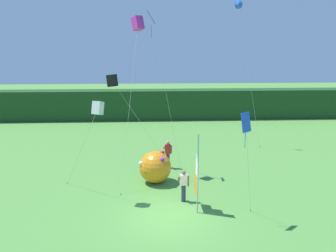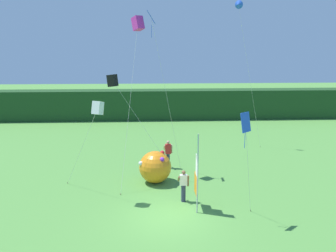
% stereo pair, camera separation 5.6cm
% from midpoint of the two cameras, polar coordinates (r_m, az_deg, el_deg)
% --- Properties ---
extents(ground_plane, '(120.00, 120.00, 0.00)m').
position_cam_midpoint_polar(ground_plane, '(16.41, 0.13, -14.60)').
color(ground_plane, '#518E3D').
extents(distant_treeline, '(80.00, 2.40, 3.08)m').
position_cam_midpoint_polar(distant_treeline, '(37.71, -1.76, 3.50)').
color(distant_treeline, '#1E421E').
rests_on(distant_treeline, ground).
extents(banner_flag, '(0.06, 1.03, 3.76)m').
position_cam_midpoint_polar(banner_flag, '(16.51, 4.75, -7.65)').
color(banner_flag, '#B7B7BC').
rests_on(banner_flag, ground).
extents(person_near_banner, '(0.55, 0.48, 1.79)m').
position_cam_midpoint_polar(person_near_banner, '(22.34, 0.08, -4.44)').
color(person_near_banner, '#2D334C').
rests_on(person_near_banner, ground).
extents(person_mid_field, '(0.55, 0.48, 1.62)m').
position_cam_midpoint_polar(person_mid_field, '(17.68, 2.60, -9.47)').
color(person_mid_field, '#2D334C').
rests_on(person_mid_field, ground).
extents(inflatable_balloon, '(1.83, 1.81, 1.83)m').
position_cam_midpoint_polar(inflatable_balloon, '(20.03, -1.99, -6.62)').
color(inflatable_balloon, orange).
rests_on(inflatable_balloon, ground).
extents(folding_chair, '(0.51, 0.51, 0.89)m').
position_cam_midpoint_polar(folding_chair, '(21.95, -2.43, -5.99)').
color(folding_chair, '#BCBCC1').
rests_on(folding_chair, ground).
extents(kite_blue_diamond_0, '(0.98, 1.18, 4.87)m').
position_cam_midpoint_polar(kite_blue_diamond_0, '(15.09, 12.53, -0.08)').
color(kite_blue_diamond_0, brown).
rests_on(kite_blue_diamond_0, ground).
extents(kite_black_box_1, '(3.98, 1.73, 5.74)m').
position_cam_midpoint_polar(kite_black_box_1, '(24.19, -8.85, 7.22)').
color(kite_black_box_1, brown).
rests_on(kite_black_box_1, ground).
extents(kite_blue_diamond_2, '(2.03, 0.61, 9.50)m').
position_cam_midpoint_polar(kite_blue_diamond_2, '(20.74, -2.29, 15.44)').
color(kite_blue_diamond_2, brown).
rests_on(kite_blue_diamond_2, ground).
extents(kite_white_box_3, '(2.51, 2.58, 5.03)m').
position_cam_midpoint_polar(kite_white_box_3, '(17.18, -11.18, 2.81)').
color(kite_white_box_3, brown).
rests_on(kite_white_box_3, ground).
extents(kite_blue_delta_4, '(2.31, 1.09, 10.81)m').
position_cam_midpoint_polar(kite_blue_delta_4, '(27.47, 11.37, 18.39)').
color(kite_blue_delta_4, brown).
rests_on(kite_blue_delta_4, ground).
extents(kite_magenta_box_5, '(1.37, 4.01, 9.24)m').
position_cam_midpoint_polar(kite_magenta_box_5, '(20.86, -4.80, 16.05)').
color(kite_magenta_box_5, brown).
rests_on(kite_magenta_box_5, ground).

